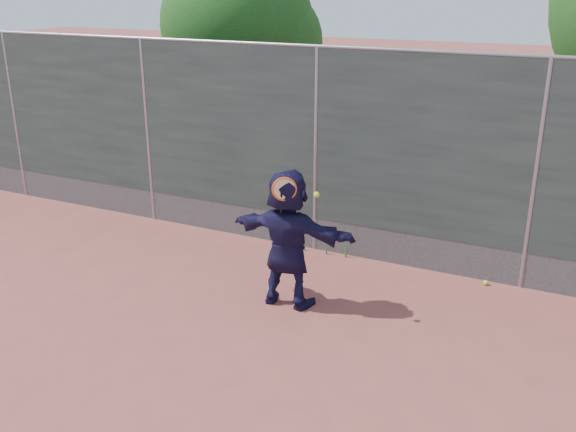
% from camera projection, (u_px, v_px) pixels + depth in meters
% --- Properties ---
extents(ground, '(80.00, 80.00, 0.00)m').
position_uv_depth(ground, '(183.00, 364.00, 6.83)').
color(ground, '#9E4C42').
rests_on(ground, ground).
extents(player, '(1.63, 0.53, 1.76)m').
position_uv_depth(player, '(288.00, 238.00, 7.83)').
color(player, '#191539').
rests_on(player, ground).
extents(ball_ground, '(0.07, 0.07, 0.07)m').
position_uv_depth(ball_ground, '(486.00, 283.00, 8.59)').
color(ball_ground, '#C6E232').
rests_on(ball_ground, ground).
extents(fence, '(20.00, 0.06, 3.03)m').
position_uv_depth(fence, '(316.00, 147.00, 9.24)').
color(fence, '#38423D').
rests_on(fence, ground).
extents(swing_action, '(0.54, 0.19, 0.51)m').
position_uv_depth(swing_action, '(287.00, 191.00, 7.40)').
color(swing_action, '#F05916').
rests_on(swing_action, ground).
extents(tree_left, '(3.15, 3.00, 4.53)m').
position_uv_depth(tree_left, '(245.00, 30.00, 12.52)').
color(tree_left, '#382314').
rests_on(tree_left, ground).
extents(weed_clump, '(0.68, 0.07, 0.30)m').
position_uv_depth(weed_clump, '(329.00, 246.00, 9.52)').
color(weed_clump, '#387226').
rests_on(weed_clump, ground).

